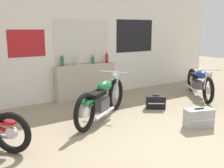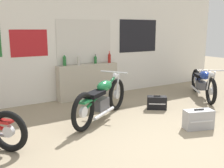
% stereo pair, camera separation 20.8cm
% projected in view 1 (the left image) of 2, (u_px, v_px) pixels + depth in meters
% --- Properties ---
extents(ground_plane, '(24.00, 24.00, 0.00)m').
position_uv_depth(ground_plane, '(175.00, 146.00, 4.15)').
color(ground_plane, gray).
extents(wall_back, '(10.00, 0.07, 2.80)m').
position_uv_depth(wall_back, '(75.00, 45.00, 6.77)').
color(wall_back, silver).
rests_on(wall_back, ground_plane).
extents(sill_counter, '(1.67, 0.28, 0.91)m').
position_uv_depth(sill_counter, '(86.00, 81.00, 6.93)').
color(sill_counter, '#B7AD99').
rests_on(sill_counter, ground_plane).
extents(bottle_leftmost, '(0.08, 0.08, 0.31)m').
position_uv_depth(bottle_leftmost, '(62.00, 61.00, 6.51)').
color(bottle_leftmost, '#23662D').
rests_on(bottle_leftmost, sill_counter).
extents(bottle_left_center, '(0.08, 0.08, 0.29)m').
position_uv_depth(bottle_left_center, '(77.00, 60.00, 6.63)').
color(bottle_left_center, '#B7B2A8').
rests_on(bottle_left_center, sill_counter).
extents(bottle_center, '(0.07, 0.07, 0.24)m').
position_uv_depth(bottle_center, '(93.00, 60.00, 6.98)').
color(bottle_center, '#23662D').
rests_on(bottle_center, sill_counter).
extents(bottle_right_center, '(0.08, 0.08, 0.31)m').
position_uv_depth(bottle_right_center, '(107.00, 58.00, 7.13)').
color(bottle_right_center, maroon).
rests_on(bottle_right_center, sill_counter).
extents(motorcycle_green, '(1.84, 1.23, 0.91)m').
position_uv_depth(motorcycle_green, '(102.00, 99.00, 5.29)').
color(motorcycle_green, black).
rests_on(motorcycle_green, ground_plane).
extents(motorcycle_blue, '(1.23, 1.76, 0.84)m').
position_uv_depth(motorcycle_blue, '(199.00, 82.00, 7.11)').
color(motorcycle_blue, black).
rests_on(motorcycle_blue, ground_plane).
extents(hard_case_silver, '(0.58, 0.39, 0.38)m').
position_uv_depth(hard_case_silver, '(199.00, 118.00, 4.89)').
color(hard_case_silver, '#9E9EA3').
rests_on(hard_case_silver, ground_plane).
extents(hard_case_black, '(0.48, 0.43, 0.32)m').
position_uv_depth(hard_case_black, '(156.00, 102.00, 6.07)').
color(hard_case_black, black).
rests_on(hard_case_black, ground_plane).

